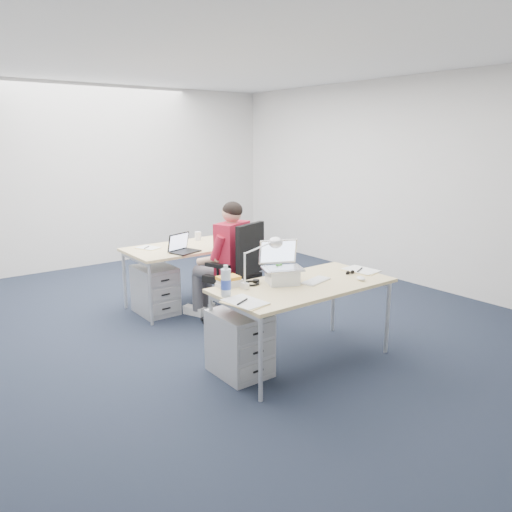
# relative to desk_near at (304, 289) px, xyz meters

# --- Properties ---
(floor) EXTENTS (7.00, 7.00, 0.00)m
(floor) POSITION_rel_desk_near_xyz_m (-0.06, 1.17, -0.68)
(floor) COLOR black
(floor) RESTS_ON ground
(room) EXTENTS (6.02, 7.02, 2.80)m
(room) POSITION_rel_desk_near_xyz_m (-0.06, 1.17, 1.03)
(room) COLOR beige
(room) RESTS_ON ground
(desk_near) EXTENTS (1.60, 0.80, 0.73)m
(desk_near) POSITION_rel_desk_near_xyz_m (0.00, 0.00, 0.00)
(desk_near) COLOR #D4B97A
(desk_near) RESTS_ON ground
(desk_far) EXTENTS (1.60, 0.80, 0.73)m
(desk_far) POSITION_rel_desk_near_xyz_m (0.05, 2.00, 0.00)
(desk_far) COLOR #D4B97A
(desk_far) RESTS_ON ground
(office_chair) EXTENTS (0.89, 0.89, 1.11)m
(office_chair) POSITION_rel_desk_near_xyz_m (0.10, 1.21, -0.37)
(office_chair) COLOR black
(office_chair) RESTS_ON ground
(seated_person) EXTENTS (0.59, 0.79, 1.32)m
(seated_person) POSITION_rel_desk_near_xyz_m (0.04, 1.38, -0.02)
(seated_person) COLOR #B51931
(seated_person) RESTS_ON ground
(drawer_pedestal_near) EXTENTS (0.40, 0.50, 0.55)m
(drawer_pedestal_near) POSITION_rel_desk_near_xyz_m (-0.60, 0.14, -0.41)
(drawer_pedestal_near) COLOR #A6A8AC
(drawer_pedestal_near) RESTS_ON ground
(drawer_pedestal_far) EXTENTS (0.40, 0.50, 0.55)m
(drawer_pedestal_far) POSITION_rel_desk_near_xyz_m (-0.49, 1.99, -0.41)
(drawer_pedestal_far) COLOR #A6A8AC
(drawer_pedestal_far) RESTS_ON ground
(silver_laptop) EXTENTS (0.42, 0.39, 0.37)m
(silver_laptop) POSITION_rel_desk_near_xyz_m (-0.14, 0.12, 0.23)
(silver_laptop) COLOR silver
(silver_laptop) RESTS_ON desk_near
(wireless_keyboard) EXTENTS (0.33, 0.20, 0.02)m
(wireless_keyboard) POSITION_rel_desk_near_xyz_m (0.13, -0.02, 0.05)
(wireless_keyboard) COLOR white
(wireless_keyboard) RESTS_ON desk_near
(computer_mouse) EXTENTS (0.08, 0.11, 0.04)m
(computer_mouse) POSITION_rel_desk_near_xyz_m (0.48, -0.23, 0.06)
(computer_mouse) COLOR white
(computer_mouse) RESTS_ON desk_near
(headphones) EXTENTS (0.21, 0.18, 0.03)m
(headphones) POSITION_rel_desk_near_xyz_m (-0.38, 0.27, 0.06)
(headphones) COLOR black
(headphones) RESTS_ON desk_near
(can_koozie) EXTENTS (0.07, 0.07, 0.10)m
(can_koozie) POSITION_rel_desk_near_xyz_m (-0.20, 0.07, 0.10)
(can_koozie) COLOR #131A3D
(can_koozie) RESTS_ON desk_near
(water_bottle) EXTENTS (0.09, 0.09, 0.26)m
(water_bottle) POSITION_rel_desk_near_xyz_m (-0.75, 0.11, 0.18)
(water_bottle) COLOR silver
(water_bottle) RESTS_ON desk_near
(bear_figurine) EXTENTS (0.09, 0.07, 0.16)m
(bear_figurine) POSITION_rel_desk_near_xyz_m (-0.12, 0.20, 0.13)
(bear_figurine) COLOR #247B21
(bear_figurine) RESTS_ON desk_near
(book_stack) EXTENTS (0.21, 0.16, 0.09)m
(book_stack) POSITION_rel_desk_near_xyz_m (-0.57, 0.33, 0.09)
(book_stack) COLOR silver
(book_stack) RESTS_ON desk_near
(cordless_phone) EXTENTS (0.04, 0.03, 0.13)m
(cordless_phone) POSITION_rel_desk_near_xyz_m (-0.75, 0.15, 0.11)
(cordless_phone) COLOR black
(cordless_phone) RESTS_ON desk_near
(papers_left) EXTENTS (0.28, 0.37, 0.01)m
(papers_left) POSITION_rel_desk_near_xyz_m (-0.73, -0.12, 0.05)
(papers_left) COLOR #E2C983
(papers_left) RESTS_ON desk_near
(papers_right) EXTENTS (0.27, 0.35, 0.01)m
(papers_right) POSITION_rel_desk_near_xyz_m (0.74, -0.02, 0.05)
(papers_right) COLOR #E2C983
(papers_right) RESTS_ON desk_near
(sunglasses) EXTENTS (0.11, 0.06, 0.02)m
(sunglasses) POSITION_rel_desk_near_xyz_m (0.57, -0.03, 0.06)
(sunglasses) COLOR black
(sunglasses) RESTS_ON desk_near
(desk_lamp) EXTENTS (0.40, 0.20, 0.43)m
(desk_lamp) POSITION_rel_desk_near_xyz_m (-0.38, 0.19, 0.26)
(desk_lamp) COLOR silver
(desk_lamp) RESTS_ON desk_near
(dark_laptop) EXTENTS (0.38, 0.38, 0.22)m
(dark_laptop) POSITION_rel_desk_near_xyz_m (-0.22, 1.72, 0.16)
(dark_laptop) COLOR black
(dark_laptop) RESTS_ON desk_far
(far_cup) EXTENTS (0.08, 0.08, 0.11)m
(far_cup) POSITION_rel_desk_near_xyz_m (0.25, 2.24, 0.10)
(far_cup) COLOR white
(far_cup) RESTS_ON desk_far
(far_papers) EXTENTS (0.27, 0.31, 0.01)m
(far_papers) POSITION_rel_desk_near_xyz_m (-0.46, 2.18, 0.05)
(far_papers) COLOR white
(far_papers) RESTS_ON desk_far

